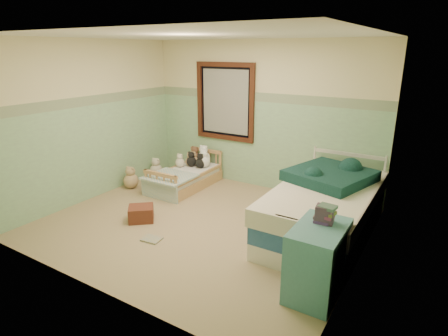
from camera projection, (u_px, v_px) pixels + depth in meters
The scene contains 32 objects.
floor at pixel (202, 224), 5.23m from camera, with size 4.20×3.60×0.02m, color gray.
ceiling at pixel (198, 34), 4.47m from camera, with size 4.20×3.60×0.02m, color silver.
wall_back at pixel (261, 116), 6.31m from camera, with size 4.20×0.04×2.50m, color beige.
wall_front at pixel (87, 174), 3.39m from camera, with size 4.20×0.04×2.50m, color beige.
wall_left at pixel (92, 121), 5.90m from camera, with size 0.04×3.60×2.50m, color beige.
wall_right at pixel (368, 161), 3.80m from camera, with size 0.04×3.60×2.50m, color beige.
wainscot_mint at pixel (260, 145), 6.45m from camera, with size 4.20×0.01×1.50m, color #82A887.
border_strip at pixel (261, 97), 6.20m from camera, with size 4.20×0.01×0.15m, color #3D6648.
window_frame at pixel (225, 102), 6.57m from camera, with size 1.16×0.06×1.36m, color #35170F.
window_blinds at pixel (225, 102), 6.57m from camera, with size 0.92×0.01×1.12m, color #ADADA7.
toddler_bed_frame at pixel (186, 182), 6.60m from camera, with size 0.69×1.37×0.18m, color #AC7346.
toddler_mattress at pixel (185, 174), 6.55m from camera, with size 0.63×1.31×0.12m, color white.
patchwork_quilt at pixel (170, 177), 6.18m from camera, with size 0.75×0.69×0.03m, color #6499C4.
plush_bed_brown at pixel (195, 157), 6.98m from camera, with size 0.21×0.21×0.21m, color brown.
plush_bed_white at pixel (204, 158), 6.87m from camera, with size 0.24×0.24×0.24m, color white.
plush_bed_tan at pixel (190, 161), 6.78m from camera, with size 0.17×0.17×0.17m, color tan.
plush_bed_dark at pixel (200, 163), 6.67m from camera, with size 0.18×0.18×0.18m, color black.
plush_floor_cream at pixel (156, 170), 7.10m from camera, with size 0.25×0.25×0.25m, color beige.
plush_floor_tan at pixel (131, 181), 6.52m from camera, with size 0.27×0.27×0.27m, color tan.
twin_bed_frame at pixel (323, 227), 4.88m from camera, with size 1.10×2.19×0.22m, color silver.
twin_boxspring at pixel (324, 212), 4.82m from camera, with size 1.10×2.19×0.22m, color navy.
twin_mattress at pixel (326, 196), 4.75m from camera, with size 1.14×2.24×0.22m, color silver.
teal_blanket at pixel (330, 175), 4.96m from camera, with size 0.93×0.99×0.14m, color black.
dresser at pixel (317, 261), 3.64m from camera, with size 0.45×0.73×0.73m, color teal.
book_stack at pixel (325, 214), 3.59m from camera, with size 0.17×0.13×0.17m, color brown.
red_pillow at pixel (141, 214), 5.29m from camera, with size 0.34×0.30×0.21m, color #9E4025.
floor_book at pixel (152, 239), 4.77m from camera, with size 0.24×0.19×0.02m, color orange.
extra_plush_0 at pixel (204, 161), 6.70m from camera, with size 0.22×0.22×0.22m, color white.
extra_plush_1 at pixel (203, 159), 6.94m from camera, with size 0.18×0.18×0.18m, color tan.
extra_plush_2 at pixel (193, 161), 6.83m from camera, with size 0.18×0.18×0.18m, color tan.
extra_plush_3 at pixel (180, 163), 6.72m from camera, with size 0.17×0.17×0.17m, color beige.
extra_plush_4 at pixel (191, 161), 6.76m from camera, with size 0.19×0.19×0.19m, color black.
Camera 1 is at (2.75, -3.88, 2.34)m, focal length 29.79 mm.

